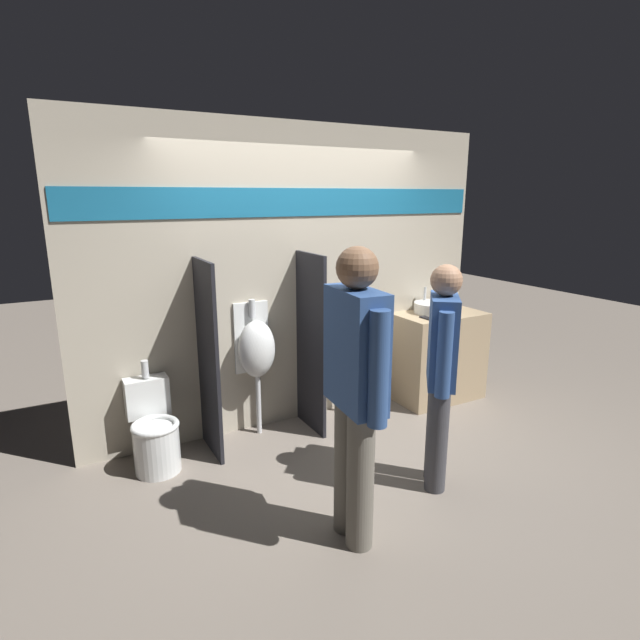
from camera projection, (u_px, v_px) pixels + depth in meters
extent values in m
plane|color=#70665B|center=(329.00, 440.00, 4.36)|extent=(16.00, 16.00, 0.00)
cube|color=#B2A893|center=(297.00, 278.00, 4.54)|extent=(3.95, 0.06, 2.70)
cube|color=#19668E|center=(298.00, 202.00, 4.35)|extent=(3.87, 0.01, 0.24)
cube|color=tan|center=(438.00, 356.00, 5.19)|extent=(0.91, 0.54, 0.92)
cylinder|color=silver|center=(433.00, 308.00, 5.09)|extent=(0.39, 0.39, 0.11)
cylinder|color=silver|center=(425.00, 294.00, 5.17)|extent=(0.03, 0.03, 0.14)
cube|color=black|center=(427.00, 318.00, 4.86)|extent=(0.07, 0.14, 0.01)
cube|color=black|center=(208.00, 360.00, 3.99)|extent=(0.03, 0.51, 1.61)
cube|color=black|center=(311.00, 344.00, 4.42)|extent=(0.03, 0.51, 1.61)
cylinder|color=silver|center=(259.00, 404.00, 4.44)|extent=(0.04, 0.04, 0.56)
ellipsoid|color=silver|center=(257.00, 349.00, 4.31)|extent=(0.33, 0.25, 0.51)
cube|color=silver|center=(251.00, 337.00, 4.40)|extent=(0.31, 0.02, 0.63)
cylinder|color=silver|center=(252.00, 309.00, 4.30)|extent=(0.06, 0.06, 0.16)
cylinder|color=silver|center=(347.00, 385.00, 4.87)|extent=(0.04, 0.04, 0.56)
ellipsoid|color=silver|center=(348.00, 335.00, 4.75)|extent=(0.33, 0.25, 0.51)
cube|color=silver|center=(342.00, 324.00, 4.83)|extent=(0.31, 0.02, 0.63)
cylinder|color=silver|center=(344.00, 298.00, 4.74)|extent=(0.06, 0.06, 0.16)
cylinder|color=silver|center=(157.00, 449.00, 3.84)|extent=(0.35, 0.35, 0.37)
torus|color=silver|center=(155.00, 426.00, 3.79)|extent=(0.36, 0.36, 0.04)
cube|color=silver|center=(147.00, 396.00, 3.98)|extent=(0.33, 0.16, 0.31)
cylinder|color=silver|center=(145.00, 369.00, 3.91)|extent=(0.06, 0.06, 0.14)
cylinder|color=#3D3D42|center=(437.00, 439.00, 3.55)|extent=(0.15, 0.15, 0.79)
cylinder|color=#3D3D42|center=(436.00, 429.00, 3.70)|extent=(0.15, 0.15, 0.79)
cube|color=#2D4C84|center=(443.00, 340.00, 3.45)|extent=(0.40, 0.44, 0.63)
cylinder|color=#2D4C84|center=(444.00, 355.00, 3.23)|extent=(0.10, 0.10, 0.58)
cylinder|color=#2D4C84|center=(441.00, 336.00, 3.68)|extent=(0.10, 0.10, 0.58)
sphere|color=#A87A5B|center=(446.00, 280.00, 3.35)|extent=(0.21, 0.21, 0.21)
cylinder|color=#666056|center=(360.00, 480.00, 2.96)|extent=(0.17, 0.17, 0.88)
cylinder|color=#666056|center=(347.00, 466.00, 3.11)|extent=(0.17, 0.17, 0.88)
cube|color=#2D4C84|center=(356.00, 349.00, 2.84)|extent=(0.24, 0.48, 0.70)
cylinder|color=#2D4C84|center=(379.00, 369.00, 2.62)|extent=(0.11, 0.11, 0.64)
cylinder|color=#2D4C84|center=(336.00, 343.00, 3.08)|extent=(0.11, 0.11, 0.64)
sphere|color=brown|center=(357.00, 268.00, 2.73)|extent=(0.24, 0.24, 0.24)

